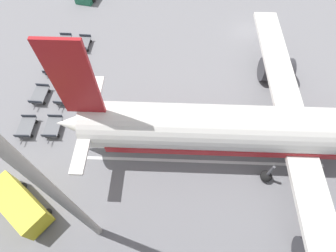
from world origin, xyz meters
The scene contains 13 objects.
ground_plane centered at (0.00, 0.00, 0.00)m, with size 500.00×500.00×0.00m, color gray.
airplane centered at (17.22, 1.69, 3.44)m, with size 34.58×44.37×12.65m.
service_van centered at (23.12, -22.43, 1.29)m, with size 5.05×5.58×2.38m.
baggage_dolly_row_near_col_a centered at (2.74, -23.74, 0.46)m, with size 3.12×1.65×0.92m.
baggage_dolly_row_near_col_b centered at (6.94, -24.14, 0.46)m, with size 3.12×1.65×0.92m.
baggage_dolly_row_near_col_c centered at (11.18, -24.43, 0.46)m, with size 3.15×1.72×0.92m.
baggage_dolly_row_near_col_d centered at (15.27, -24.63, 0.46)m, with size 3.10×1.60×0.92m.
baggage_dolly_row_mid_a_col_a centered at (2.99, -21.26, 0.46)m, with size 3.14×1.69×0.92m.
baggage_dolly_row_mid_a_col_b centered at (7.19, -21.53, 0.46)m, with size 3.12×1.65×0.92m.
baggage_dolly_row_mid_a_col_c centered at (11.24, -21.77, 0.46)m, with size 3.16×1.76×0.92m.
baggage_dolly_row_mid_a_col_d centered at (15.22, -22.00, 0.46)m, with size 3.12×1.63×0.92m.
apron_light_mast centered at (24.79, -16.00, 14.64)m, with size 2.00×0.70×25.77m.
stand_guidance_stripe centered at (18.49, -7.72, 0.00)m, with size 0.79×23.32×0.01m.
Camera 1 is at (28.76, -10.35, 22.52)m, focal length 28.00 mm.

